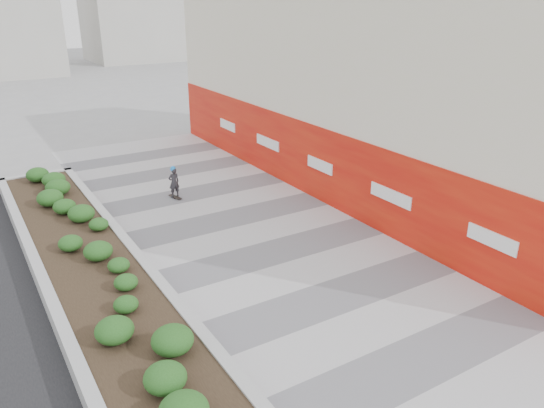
{
  "coord_description": "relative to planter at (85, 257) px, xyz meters",
  "views": [
    {
      "loc": [
        -8.15,
        -8.09,
        7.8
      ],
      "look_at": [
        0.67,
        6.29,
        1.1
      ],
      "focal_mm": 35.0,
      "sensor_mm": 36.0,
      "label": 1
    }
  ],
  "objects": [
    {
      "name": "walkway",
      "position": [
        5.5,
        -4.0,
        -0.41
      ],
      "size": [
        8.0,
        36.0,
        0.01
      ],
      "primitive_type": "cube",
      "color": "#A8A8AD",
      "rests_on": "ground"
    },
    {
      "name": "planter",
      "position": [
        0.0,
        0.0,
        0.0
      ],
      "size": [
        3.0,
        18.0,
        0.9
      ],
      "color": "#9E9EA0",
      "rests_on": "ground"
    },
    {
      "name": "manhole_cover",
      "position": [
        6.0,
        -4.0,
        -0.42
      ],
      "size": [
        0.44,
        0.44,
        0.01
      ],
      "primitive_type": "cylinder",
      "color": "#595654",
      "rests_on": "ground"
    },
    {
      "name": "ground",
      "position": [
        5.5,
        -7.0,
        -0.42
      ],
      "size": [
        160.0,
        160.0,
        0.0
      ],
      "primitive_type": "plane",
      "color": "gray",
      "rests_on": "ground"
    },
    {
      "name": "skateboarder",
      "position": [
        4.56,
        4.28,
        0.28
      ],
      "size": [
        0.46,
        0.75,
        1.38
      ],
      "rotation": [
        0.0,
        0.0,
        0.21
      ],
      "color": "beige",
      "rests_on": "ground"
    },
    {
      "name": "building",
      "position": [
        12.48,
        1.98,
        3.56
      ],
      "size": [
        6.04,
        24.08,
        8.0
      ],
      "color": "beige",
      "rests_on": "ground"
    }
  ]
}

